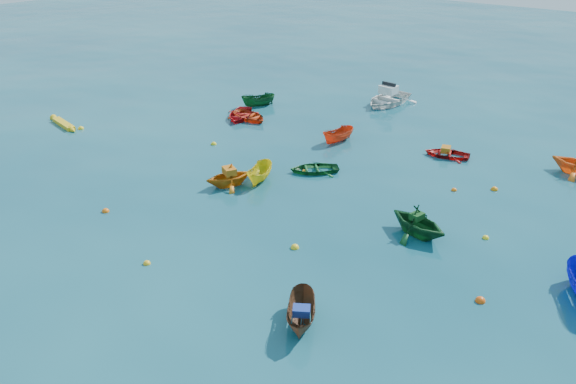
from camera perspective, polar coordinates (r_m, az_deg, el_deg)
The scene contains 28 objects.
ground at distance 25.07m, azimuth -7.18°, elevation -4.77°, with size 160.00×160.00×0.00m, color #0B3D50.
sampan_brown_mid at distance 20.21m, azimuth 1.39°, elevation -13.17°, with size 0.99×2.63×1.02m, color #54331E.
dinghy_orange_w at distance 29.89m, azimuth -6.00°, elevation 0.67°, with size 2.13×2.48×1.30m, color orange.
sampan_yellow_mid at distance 30.28m, azimuth -2.84°, elevation 1.14°, with size 0.98×2.59×1.00m, color gold.
dinghy_green_e at distance 31.40m, azimuth 2.66°, elevation 2.09°, with size 1.95×2.72×0.57m, color #145624.
dinghy_red_nw at distance 39.83m, azimuth -3.95°, elevation 7.38°, with size 2.27×3.17×0.66m, color red.
sampan_orange_n at distance 35.76m, azimuth 5.10°, elevation 5.11°, with size 0.97×2.57×0.99m, color red.
dinghy_green_n at distance 25.88m, azimuth 12.95°, elevation -4.23°, with size 2.47×2.86×1.51m, color #10471E.
dinghy_red_ne at distance 34.72m, azimuth 15.82°, elevation 3.52°, with size 1.87×2.62×0.54m, color #B2100E.
dinghy_red_far at distance 40.16m, azimuth -4.89°, elevation 7.51°, with size 2.32×3.24×0.67m, color #AE0E12.
dinghy_orange_far at distance 34.92m, azimuth 27.23°, elevation 1.63°, with size 2.50×2.91×1.53m, color orange.
sampan_green_far at distance 42.72m, azimuth -3.02°, elevation 8.72°, with size 0.99×2.64×1.02m, color #114B21.
kayak_yellow at distance 41.38m, azimuth -21.80°, elevation 6.27°, with size 0.51×3.52×0.35m, color gold, non-canonical shape.
motorboat_white at distance 43.84m, azimuth 10.06°, elevation 8.82°, with size 3.31×4.63×1.56m, color silver.
tarp_blue_a at distance 19.69m, azimuth 1.38°, elevation -11.97°, with size 0.59×0.45×0.29m, color navy.
tarp_orange_a at distance 29.56m, azimuth -5.98°, elevation 2.15°, with size 0.76×0.57×0.37m, color #C46714.
tarp_green_b at distance 25.50m, azimuth 12.98°, elevation -2.40°, with size 0.59×0.45×0.29m, color #104115.
tarp_orange_b at distance 34.56m, azimuth 15.74°, elevation 4.21°, with size 0.68×0.51×0.33m, color #B26312.
buoy_or_a at distance 28.50m, azimuth -18.03°, elevation -1.91°, with size 0.35×0.35×0.35m, color #E95F0C.
buoy_ye_a at distance 23.93m, azimuth -14.14°, elevation -7.09°, with size 0.31×0.31×0.31m, color gold.
buoy_or_b at distance 22.35m, azimuth 18.93°, elevation -10.46°, with size 0.38×0.38×0.38m, color #E14D0C.
buoy_ye_b at distance 40.33m, azimuth -20.29°, elevation 6.03°, with size 0.38×0.38×0.38m, color yellow.
buoy_or_c at distance 31.30m, azimuth 1.67°, elevation 2.03°, with size 0.32×0.32×0.32m, color orange.
buoy_ye_c at distance 24.25m, azimuth 0.70°, elevation -5.70°, with size 0.36×0.36×0.36m, color yellow.
buoy_or_d at distance 30.44m, azimuth 16.51°, elevation 0.15°, with size 0.29×0.29×0.29m, color orange.
buoy_ye_d at distance 35.49m, azimuth -7.55°, elevation 4.81°, with size 0.35×0.35×0.35m, color yellow.
buoy_or_e at distance 31.17m, azimuth 20.22°, elevation 0.21°, with size 0.37×0.37×0.37m, color orange.
buoy_ye_e at distance 26.43m, azimuth 19.43°, elevation -4.46°, with size 0.30×0.30×0.30m, color yellow.
Camera 1 is at (15.76, -14.69, 12.83)m, focal length 35.00 mm.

